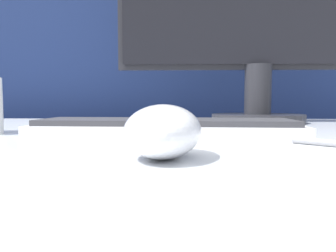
% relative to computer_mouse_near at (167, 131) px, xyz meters
% --- Properties ---
extents(partition_panel, '(5.00, 0.03, 1.44)m').
position_rel_computer_mouse_near_xyz_m(partition_panel, '(0.01, 0.80, -0.02)').
color(partition_panel, navy).
rests_on(partition_panel, ground_plane).
extents(computer_mouse_near, '(0.08, 0.11, 0.05)m').
position_rel_computer_mouse_near_xyz_m(computer_mouse_near, '(0.00, 0.00, 0.00)').
color(computer_mouse_near, white).
rests_on(computer_mouse_near, desk).
extents(keyboard, '(0.39, 0.13, 0.02)m').
position_rel_computer_mouse_near_xyz_m(keyboard, '(-0.01, 0.19, -0.01)').
color(keyboard, silver).
rests_on(keyboard, desk).
extents(monitor, '(0.65, 0.21, 0.47)m').
position_rel_computer_mouse_near_xyz_m(monitor, '(0.20, 0.49, 0.23)').
color(monitor, '#28282D').
rests_on(monitor, desk).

